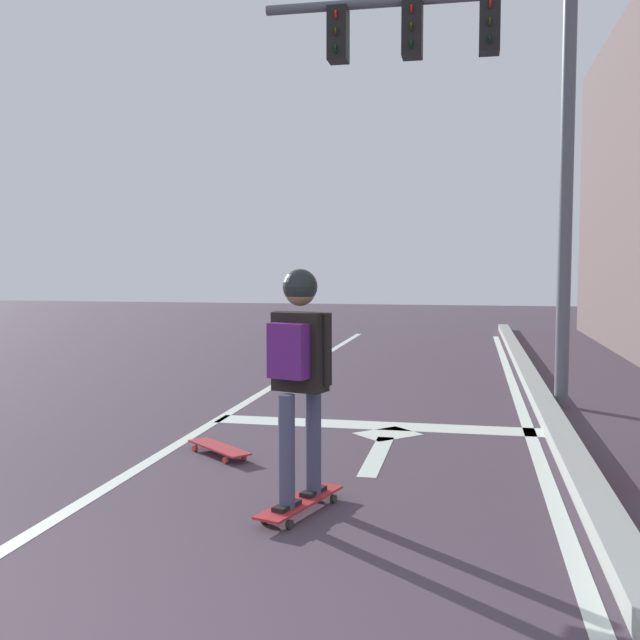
# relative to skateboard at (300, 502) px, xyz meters

# --- Properties ---
(lane_line_center) EXTENTS (0.12, 20.00, 0.01)m
(lane_line_center) POSITION_rel_skateboard_xyz_m (-1.56, 3.10, -0.07)
(lane_line_center) COLOR silver
(lane_line_center) RESTS_ON ground
(lane_line_curbside) EXTENTS (0.12, 20.00, 0.01)m
(lane_line_curbside) POSITION_rel_skateboard_xyz_m (1.71, 3.10, -0.07)
(lane_line_curbside) COLOR silver
(lane_line_curbside) RESTS_ON ground
(stop_bar) EXTENTS (3.43, 0.40, 0.01)m
(stop_bar) POSITION_rel_skateboard_xyz_m (0.15, 2.82, -0.07)
(stop_bar) COLOR silver
(stop_bar) RESTS_ON ground
(lane_arrow_stem) EXTENTS (0.16, 1.40, 0.01)m
(lane_arrow_stem) POSITION_rel_skateboard_xyz_m (0.32, 1.61, -0.07)
(lane_arrow_stem) COLOR silver
(lane_arrow_stem) RESTS_ON ground
(lane_arrow_head) EXTENTS (0.71, 0.71, 0.01)m
(lane_arrow_head) POSITION_rel_skateboard_xyz_m (0.32, 2.46, -0.07)
(lane_arrow_head) COLOR silver
(lane_arrow_head) RESTS_ON ground
(curb_strip) EXTENTS (0.24, 24.00, 0.14)m
(curb_strip) POSITION_rel_skateboard_xyz_m (1.96, 3.10, -0.00)
(curb_strip) COLOR #999E97
(curb_strip) RESTS_ON ground
(skateboard) EXTENTS (0.46, 0.89, 0.09)m
(skateboard) POSITION_rel_skateboard_xyz_m (0.00, 0.00, 0.00)
(skateboard) COLOR #B12629
(skateboard) RESTS_ON ground
(skater) EXTENTS (0.42, 0.59, 1.56)m
(skater) POSITION_rel_skateboard_xyz_m (-0.01, -0.02, 0.99)
(skater) COLOR #42435D
(skater) RESTS_ON skateboard
(spare_skateboard) EXTENTS (0.72, 0.64, 0.08)m
(spare_skateboard) POSITION_rel_skateboard_xyz_m (-1.05, 1.32, -0.00)
(spare_skateboard) COLOR #B02C31
(spare_skateboard) RESTS_ON ground
(traffic_signal_mast) EXTENTS (3.69, 0.34, 5.07)m
(traffic_signal_mast) POSITION_rel_skateboard_xyz_m (1.13, 4.32, 3.66)
(traffic_signal_mast) COLOR #555962
(traffic_signal_mast) RESTS_ON ground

